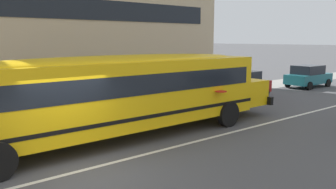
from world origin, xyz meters
name	(u,v)px	position (x,y,z in m)	size (l,w,h in m)	color
ground_plane	(79,171)	(0.00, 0.00, 0.00)	(400.00, 400.00, 0.00)	#4C4C4F
sidewalk_far	(10,121)	(0.00, 7.33, 0.01)	(120.00, 3.00, 0.01)	gray
lane_centreline	(79,171)	(0.00, 0.00, 0.00)	(110.00, 0.16, 0.01)	silver
school_bus	(125,89)	(2.69, 1.98, 1.78)	(13.41, 3.17, 3.00)	yellow
parked_car_teal_by_hydrant	(308,76)	(20.12, 4.72, 0.84)	(3.91, 1.91, 1.64)	#195B66
parked_car_red_by_entrance	(241,84)	(12.54, 4.78, 0.84)	(3.97, 2.02, 1.64)	maroon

